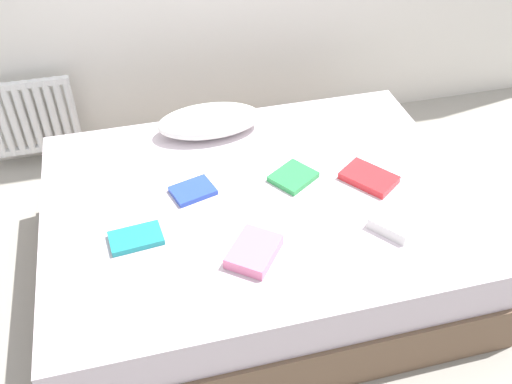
{
  "coord_description": "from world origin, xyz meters",
  "views": [
    {
      "loc": [
        -0.5,
        -1.92,
        2.22
      ],
      "look_at": [
        0.0,
        0.05,
        0.48
      ],
      "focal_mm": 39.83,
      "sensor_mm": 36.0,
      "label": 1
    }
  ],
  "objects_px": {
    "textbook_pink": "(254,251)",
    "textbook_white": "(396,221)",
    "textbook_teal": "(136,238)",
    "textbook_blue": "(193,191)",
    "textbook_red": "(369,178)",
    "textbook_green": "(293,177)",
    "radiator": "(33,118)",
    "pillow": "(209,121)",
    "bed": "(259,234)"
  },
  "relations": [
    {
      "from": "textbook_pink",
      "to": "textbook_white",
      "type": "bearing_deg",
      "value": -49.93
    },
    {
      "from": "textbook_teal",
      "to": "textbook_blue",
      "type": "height_order",
      "value": "textbook_teal"
    },
    {
      "from": "textbook_white",
      "to": "textbook_red",
      "type": "xyz_separation_m",
      "value": [
        0.01,
        0.31,
        -0.01
      ]
    },
    {
      "from": "textbook_white",
      "to": "textbook_blue",
      "type": "distance_m",
      "value": 0.93
    },
    {
      "from": "textbook_green",
      "to": "textbook_white",
      "type": "height_order",
      "value": "textbook_white"
    },
    {
      "from": "textbook_teal",
      "to": "textbook_white",
      "type": "height_order",
      "value": "textbook_white"
    },
    {
      "from": "radiator",
      "to": "textbook_teal",
      "type": "height_order",
      "value": "radiator"
    },
    {
      "from": "radiator",
      "to": "pillow",
      "type": "height_order",
      "value": "pillow"
    },
    {
      "from": "radiator",
      "to": "textbook_red",
      "type": "height_order",
      "value": "radiator"
    },
    {
      "from": "textbook_blue",
      "to": "textbook_pink",
      "type": "bearing_deg",
      "value": -84.88
    },
    {
      "from": "radiator",
      "to": "textbook_blue",
      "type": "height_order",
      "value": "radiator"
    },
    {
      "from": "textbook_teal",
      "to": "pillow",
      "type": "bearing_deg",
      "value": 51.89
    },
    {
      "from": "textbook_pink",
      "to": "textbook_blue",
      "type": "relative_size",
      "value": 1.2
    },
    {
      "from": "textbook_teal",
      "to": "textbook_white",
      "type": "xyz_separation_m",
      "value": [
        1.1,
        -0.19,
        0.01
      ]
    },
    {
      "from": "pillow",
      "to": "textbook_blue",
      "type": "distance_m",
      "value": 0.5
    },
    {
      "from": "textbook_white",
      "to": "textbook_blue",
      "type": "relative_size",
      "value": 0.98
    },
    {
      "from": "pillow",
      "to": "bed",
      "type": "bearing_deg",
      "value": -77.92
    },
    {
      "from": "textbook_blue",
      "to": "textbook_green",
      "type": "bearing_deg",
      "value": -18.5
    },
    {
      "from": "radiator",
      "to": "textbook_white",
      "type": "distance_m",
      "value": 2.24
    },
    {
      "from": "textbook_pink",
      "to": "textbook_blue",
      "type": "height_order",
      "value": "textbook_pink"
    },
    {
      "from": "pillow",
      "to": "textbook_white",
      "type": "xyz_separation_m",
      "value": [
        0.65,
        -0.9,
        -0.04
      ]
    },
    {
      "from": "textbook_blue",
      "to": "textbook_red",
      "type": "bearing_deg",
      "value": -24.42
    },
    {
      "from": "textbook_white",
      "to": "textbook_blue",
      "type": "height_order",
      "value": "textbook_white"
    },
    {
      "from": "bed",
      "to": "textbook_red",
      "type": "height_order",
      "value": "textbook_red"
    },
    {
      "from": "bed",
      "to": "radiator",
      "type": "distance_m",
      "value": 1.62
    },
    {
      "from": "bed",
      "to": "pillow",
      "type": "distance_m",
      "value": 0.66
    },
    {
      "from": "bed",
      "to": "textbook_teal",
      "type": "bearing_deg",
      "value": -165.16
    },
    {
      "from": "textbook_pink",
      "to": "textbook_red",
      "type": "height_order",
      "value": "textbook_pink"
    },
    {
      "from": "textbook_white",
      "to": "textbook_pink",
      "type": "distance_m",
      "value": 0.64
    },
    {
      "from": "pillow",
      "to": "textbook_white",
      "type": "height_order",
      "value": "pillow"
    },
    {
      "from": "textbook_teal",
      "to": "textbook_blue",
      "type": "relative_size",
      "value": 1.16
    },
    {
      "from": "textbook_teal",
      "to": "textbook_red",
      "type": "xyz_separation_m",
      "value": [
        1.11,
        0.13,
        0.0
      ]
    },
    {
      "from": "pillow",
      "to": "textbook_red",
      "type": "bearing_deg",
      "value": -41.94
    },
    {
      "from": "radiator",
      "to": "textbook_white",
      "type": "xyz_separation_m",
      "value": [
        1.61,
        -1.54,
        0.18
      ]
    },
    {
      "from": "pillow",
      "to": "textbook_blue",
      "type": "xyz_separation_m",
      "value": [
        -0.17,
        -0.47,
        -0.06
      ]
    },
    {
      "from": "radiator",
      "to": "bed",
      "type": "bearing_deg",
      "value": -47.85
    },
    {
      "from": "textbook_pink",
      "to": "pillow",
      "type": "bearing_deg",
      "value": 38.47
    },
    {
      "from": "textbook_green",
      "to": "textbook_white",
      "type": "bearing_deg",
      "value": -84.32
    },
    {
      "from": "pillow",
      "to": "textbook_red",
      "type": "xyz_separation_m",
      "value": [
        0.66,
        -0.59,
        -0.05
      ]
    },
    {
      "from": "textbook_teal",
      "to": "textbook_blue",
      "type": "distance_m",
      "value": 0.38
    },
    {
      "from": "pillow",
      "to": "textbook_blue",
      "type": "bearing_deg",
      "value": -109.94
    },
    {
      "from": "textbook_green",
      "to": "textbook_white",
      "type": "relative_size",
      "value": 1.04
    },
    {
      "from": "textbook_green",
      "to": "textbook_blue",
      "type": "xyz_separation_m",
      "value": [
        -0.48,
        0.02,
        -0.0
      ]
    },
    {
      "from": "pillow",
      "to": "radiator",
      "type": "bearing_deg",
      "value": 146.65
    },
    {
      "from": "textbook_red",
      "to": "textbook_teal",
      "type": "bearing_deg",
      "value": -119.8
    },
    {
      "from": "textbook_green",
      "to": "textbook_pink",
      "type": "height_order",
      "value": "textbook_pink"
    },
    {
      "from": "pillow",
      "to": "textbook_teal",
      "type": "bearing_deg",
      "value": -122.38
    },
    {
      "from": "textbook_white",
      "to": "bed",
      "type": "bearing_deg",
      "value": 110.46
    },
    {
      "from": "textbook_pink",
      "to": "radiator",
      "type": "bearing_deg",
      "value": 69.93
    },
    {
      "from": "radiator",
      "to": "pillow",
      "type": "distance_m",
      "value": 1.18
    }
  ]
}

